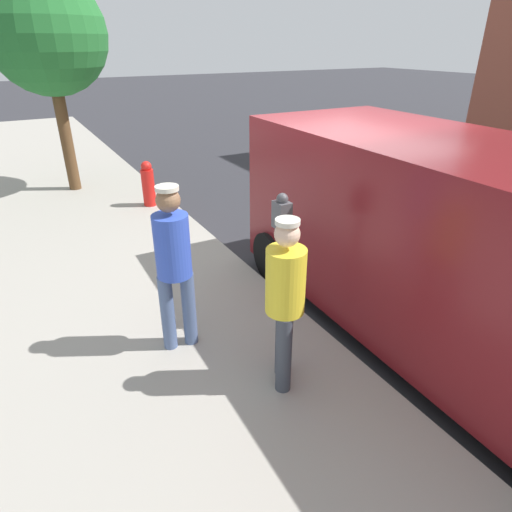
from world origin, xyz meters
TOP-DOWN VIEW (x-y plane):
  - ground_plane at (0.00, 0.00)m, footprint 80.00×80.00m
  - sidewalk_slab at (3.50, 0.00)m, footprint 5.00×32.00m
  - parking_meter_near at (1.35, 0.96)m, footprint 0.14×0.18m
  - pedestrian_in_blue at (2.47, 0.81)m, footprint 0.36×0.34m
  - pedestrian_in_yellow at (1.83, 1.79)m, footprint 0.34×0.34m
  - parked_van at (-0.15, 1.90)m, footprint 2.23×5.24m
  - street_tree at (2.54, -5.41)m, footprint 2.21×2.21m
  - fire_hydrant at (1.45, -3.58)m, footprint 0.24×0.24m

SIDE VIEW (x-z plane):
  - ground_plane at x=0.00m, z-range 0.00..0.00m
  - sidewalk_slab at x=3.50m, z-range 0.00..0.15m
  - fire_hydrant at x=1.45m, z-range 0.14..1.00m
  - pedestrian_in_yellow at x=1.83m, z-range 0.26..1.88m
  - pedestrian_in_blue at x=2.47m, z-range 0.28..2.00m
  - parked_van at x=-0.15m, z-range 0.08..2.23m
  - parking_meter_near at x=1.35m, z-range 0.42..1.94m
  - street_tree at x=2.54m, z-range 1.07..5.15m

